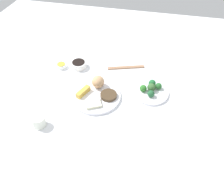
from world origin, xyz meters
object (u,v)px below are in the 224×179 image
at_px(main_plate, 96,96).
at_px(sauce_ramekin_hot_mustard, 61,66).
at_px(soy_sauce_bowl, 79,65).
at_px(teacup, 39,122).
at_px(chopsticks_pair, 126,67).
at_px(broccoli_plate, 150,92).

bearing_deg(main_plate, sauce_ramekin_hot_mustard, 54.15).
xyz_separation_m(main_plate, soy_sauce_bowl, (0.23, 0.18, 0.01)).
bearing_deg(teacup, sauce_ramekin_hot_mustard, 8.77).
bearing_deg(main_plate, teacup, 138.60).
xyz_separation_m(soy_sauce_bowl, teacup, (-0.48, 0.04, 0.01)).
height_order(main_plate, chopsticks_pair, main_plate).
xyz_separation_m(broccoli_plate, sauce_ramekin_hot_mustard, (0.11, 0.57, 0.01)).
distance_m(broccoli_plate, sauce_ramekin_hot_mustard, 0.58).
height_order(broccoli_plate, soy_sauce_bowl, soy_sauce_bowl).
relative_size(soy_sauce_bowl, teacup, 1.53).
distance_m(main_plate, chopsticks_pair, 0.31).
bearing_deg(soy_sauce_bowl, chopsticks_pair, -78.93).
relative_size(main_plate, broccoli_plate, 1.35).
distance_m(broccoli_plate, teacup, 0.61).
height_order(main_plate, teacup, teacup).
bearing_deg(soy_sauce_bowl, main_plate, -142.59).
bearing_deg(sauce_ramekin_hot_mustard, main_plate, -125.85).
relative_size(broccoli_plate, sauce_ramekin_hot_mustard, 3.35).
bearing_deg(teacup, broccoli_plate, -55.90).
relative_size(main_plate, chopsticks_pair, 1.16).
distance_m(broccoli_plate, soy_sauce_bowl, 0.49).
height_order(broccoli_plate, chopsticks_pair, broccoli_plate).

